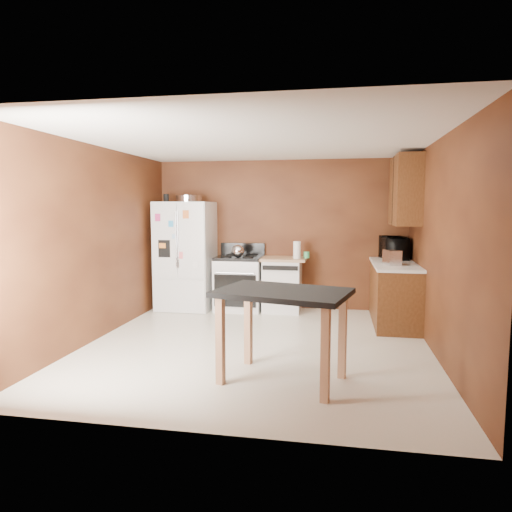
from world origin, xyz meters
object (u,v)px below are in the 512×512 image
(gas_range, at_px, (239,282))
(microwave, at_px, (394,249))
(pen_cup, at_px, (166,198))
(paper_towel, at_px, (297,250))
(toaster, at_px, (392,257))
(refrigerator, at_px, (186,256))
(kettle, at_px, (238,251))
(green_canister, at_px, (307,255))
(island, at_px, (283,304))
(roasting_pan, at_px, (189,199))
(dishwasher, at_px, (282,284))

(gas_range, bearing_deg, microwave, 1.80)
(pen_cup, bearing_deg, microwave, 2.92)
(microwave, bearing_deg, paper_towel, 83.63)
(gas_range, bearing_deg, toaster, -16.33)
(toaster, bearing_deg, refrigerator, 154.30)
(kettle, distance_m, toaster, 2.41)
(toaster, relative_size, refrigerator, 0.16)
(paper_towel, distance_m, green_canister, 0.20)
(microwave, height_order, gas_range, microwave)
(island, bearing_deg, pen_cup, 128.51)
(pen_cup, distance_m, kettle, 1.50)
(paper_towel, bearing_deg, toaster, -24.14)
(roasting_pan, xyz_separation_m, green_canister, (1.97, 0.06, -0.91))
(green_canister, bearing_deg, island, -90.34)
(gas_range, bearing_deg, paper_towel, -3.83)
(pen_cup, bearing_deg, dishwasher, 4.00)
(dishwasher, bearing_deg, refrigerator, -177.01)
(paper_towel, bearing_deg, roasting_pan, 178.40)
(island, bearing_deg, roasting_pan, 123.04)
(kettle, bearing_deg, gas_range, 95.02)
(roasting_pan, xyz_separation_m, refrigerator, (-0.05, -0.05, -0.95))
(paper_towel, height_order, green_canister, paper_towel)
(green_canister, bearing_deg, dishwasher, -177.32)
(roasting_pan, xyz_separation_m, kettle, (0.87, -0.15, -0.85))
(roasting_pan, distance_m, island, 3.74)
(toaster, bearing_deg, green_canister, 134.87)
(kettle, xyz_separation_m, toaster, (2.35, -0.53, 0.00))
(kettle, distance_m, refrigerator, 0.94)
(green_canister, xyz_separation_m, gas_range, (-1.11, -0.04, -0.48))
(toaster, bearing_deg, roasting_pan, 153.32)
(green_canister, height_order, toaster, toaster)
(paper_towel, xyz_separation_m, gas_range, (-0.96, 0.06, -0.57))
(gas_range, relative_size, island, 0.78)
(pen_cup, height_order, microwave, pen_cup)
(microwave, xyz_separation_m, refrigerator, (-3.39, -0.14, -0.16))
(paper_towel, distance_m, microwave, 1.52)
(pen_cup, xyz_separation_m, island, (2.31, -2.90, -1.09))
(dishwasher, bearing_deg, kettle, -164.95)
(paper_towel, xyz_separation_m, dishwasher, (-0.24, 0.09, -0.58))
(gas_range, bearing_deg, island, -70.06)
(roasting_pan, bearing_deg, toaster, -11.91)
(roasting_pan, bearing_deg, refrigerator, -138.28)
(gas_range, distance_m, dishwasher, 0.72)
(kettle, xyz_separation_m, dishwasher, (0.71, 0.19, -0.55))
(roasting_pan, distance_m, gas_range, 1.64)
(roasting_pan, height_order, island, roasting_pan)
(roasting_pan, height_order, microwave, roasting_pan)
(paper_towel, height_order, island, paper_towel)
(toaster, relative_size, microwave, 0.50)
(paper_towel, height_order, refrigerator, refrigerator)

